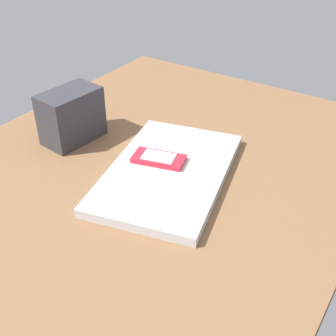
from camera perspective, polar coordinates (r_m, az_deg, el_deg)
The scene contains 4 objects.
desk_surface at distance 84.19cm, azimuth -5.40°, elevation -3.42°, with size 120.00×80.00×3.00cm, color brown.
laptop_closed at distance 85.44cm, azimuth 0.00°, elevation -0.58°, with size 34.44×21.77×1.90cm, color #B7BABC.
cell_phone_on_laptop at distance 86.84cm, azimuth -1.22°, elevation 1.23°, with size 7.55×11.27×1.16cm.
desk_organizer at distance 97.93cm, azimuth -12.48°, elevation 6.64°, with size 13.02×7.83×11.40cm, color #2D2D33.
Camera 1 is at (-51.08, -43.26, 52.55)cm, focal length 46.79 mm.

